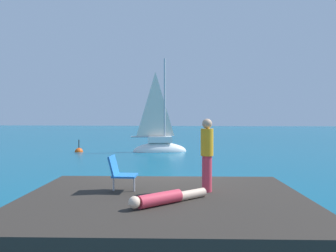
# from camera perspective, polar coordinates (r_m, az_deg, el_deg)

# --- Properties ---
(ground_plane) EXTENTS (160.00, 160.00, 0.00)m
(ground_plane) POSITION_cam_1_polar(r_m,az_deg,el_deg) (9.75, -0.70, -12.43)
(ground_plane) COLOR #0F5675
(shore_ledge) EXTENTS (6.28, 4.91, 0.71)m
(shore_ledge) POSITION_cam_1_polar(r_m,az_deg,el_deg) (6.60, -0.81, -16.07)
(shore_ledge) COLOR #2D2823
(shore_ledge) RESTS_ON ground
(boulder_seaward) EXTENTS (1.13, 1.20, 0.61)m
(boulder_seaward) POSITION_cam_1_polar(r_m,az_deg,el_deg) (9.16, 14.79, -13.39)
(boulder_seaward) COLOR #2E2C1F
(boulder_seaward) RESTS_ON ground
(boulder_inland) EXTENTS (1.37, 1.26, 0.76)m
(boulder_inland) POSITION_cam_1_polar(r_m,az_deg,el_deg) (9.57, -12.12, -12.73)
(boulder_inland) COLOR #302624
(boulder_inland) RESTS_ON ground
(sailboat_near) EXTENTS (3.93, 2.14, 7.11)m
(sailboat_near) POSITION_cam_1_polar(r_m,az_deg,el_deg) (21.22, -1.60, -3.79)
(sailboat_near) COLOR white
(sailboat_near) RESTS_ON ground
(person_sunbather) EXTENTS (1.40, 1.28, 0.25)m
(person_sunbather) POSITION_cam_1_polar(r_m,az_deg,el_deg) (5.95, -0.43, -13.31)
(person_sunbather) COLOR #DB384C
(person_sunbather) RESTS_ON shore_ledge
(person_standing) EXTENTS (0.28, 0.28, 1.62)m
(person_standing) POSITION_cam_1_polar(r_m,az_deg,el_deg) (6.83, 7.31, -4.99)
(person_standing) COLOR #DB384C
(person_standing) RESTS_ON shore_ledge
(beach_chair) EXTENTS (0.61, 0.49, 0.80)m
(beach_chair) POSITION_cam_1_polar(r_m,az_deg,el_deg) (6.96, -9.00, -8.40)
(beach_chair) COLOR blue
(beach_chair) RESTS_ON shore_ledge
(marker_buoy) EXTENTS (0.56, 0.56, 1.13)m
(marker_buoy) POSITION_cam_1_polar(r_m,az_deg,el_deg) (21.96, -16.33, -4.66)
(marker_buoy) COLOR #EA5114
(marker_buoy) RESTS_ON ground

